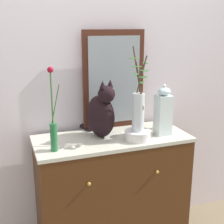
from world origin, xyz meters
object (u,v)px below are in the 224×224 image
jar_lidded_porcelain (163,112)px  candle_pillar (164,122)px  mirror_leaning (114,80)px  bowl_porcelain (138,135)px  sideboard (112,195)px  cat_sitting (101,113)px  vase_glass_clear (138,108)px  vase_slim_green (53,127)px

jar_lidded_porcelain → candle_pillar: size_ratio=3.45×
mirror_leaning → bowl_porcelain: 0.46m
sideboard → jar_lidded_porcelain: size_ratio=2.98×
cat_sitting → bowl_porcelain: cat_sitting is taller
vase_glass_clear → jar_lidded_porcelain: 0.22m
mirror_leaning → bowl_porcelain: bearing=-79.7°
sideboard → cat_sitting: (-0.07, 0.03, 0.62)m
cat_sitting → bowl_porcelain: bearing=-33.1°
sideboard → cat_sitting: cat_sitting is taller
cat_sitting → sideboard: bearing=-25.7°
bowl_porcelain → vase_glass_clear: vase_glass_clear is taller
cat_sitting → bowl_porcelain: 0.29m
sideboard → mirror_leaning: (0.09, 0.21, 0.81)m
vase_glass_clear → candle_pillar: vase_glass_clear is taller
bowl_porcelain → jar_lidded_porcelain: jar_lidded_porcelain is taller
mirror_leaning → cat_sitting: size_ratio=1.74×
mirror_leaning → cat_sitting: bearing=-132.1°
vase_slim_green → candle_pillar: 0.87m
sideboard → candle_pillar: size_ratio=10.28×
cat_sitting → vase_glass_clear: 0.26m
cat_sitting → vase_glass_clear: vase_glass_clear is taller
jar_lidded_porcelain → vase_slim_green: bearing=-176.6°
jar_lidded_porcelain → vase_glass_clear: bearing=-168.1°
vase_slim_green → vase_glass_clear: 0.57m
bowl_porcelain → sideboard: bearing=143.8°
mirror_leaning → vase_glass_clear: 0.35m
mirror_leaning → vase_glass_clear: size_ratio=1.28×
vase_slim_green → bowl_porcelain: size_ratio=2.96×
mirror_leaning → cat_sitting: (-0.16, -0.17, -0.19)m
vase_glass_clear → cat_sitting: bearing=146.6°
sideboard → jar_lidded_porcelain: jar_lidded_porcelain is taller
sideboard → cat_sitting: size_ratio=2.59×
mirror_leaning → cat_sitting: mirror_leaning is taller
cat_sitting → mirror_leaning: bearing=47.9°
vase_slim_green → candle_pillar: bearing=10.4°
mirror_leaning → bowl_porcelain: mirror_leaning is taller
sideboard → mirror_leaning: 0.84m
vase_slim_green → bowl_porcelain: bearing=0.3°
vase_slim_green → bowl_porcelain: 0.58m
sideboard → vase_slim_green: bearing=-165.3°
vase_slim_green → candle_pillar: size_ratio=4.98×
vase_slim_green → jar_lidded_porcelain: size_ratio=1.44×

